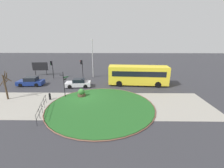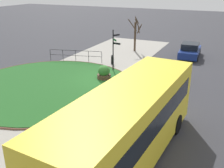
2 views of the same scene
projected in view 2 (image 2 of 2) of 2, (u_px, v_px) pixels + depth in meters
The scene contains 12 objects.
ground at pixel (99, 80), 20.63m from camera, with size 120.00×120.00×0.00m, color #333338.
sidewalk_paving at pixel (76, 76), 21.47m from camera, with size 32.00×7.71×0.02m, color #9E998E.
grass_island at pixel (49, 85), 19.48m from camera, with size 12.43×12.43×0.10m, color #235B23.
grass_kerb_ring at pixel (49, 85), 19.47m from camera, with size 12.74×12.74×0.11m, color brown.
signpost_directional at pixel (114, 48), 21.94m from camera, with size 1.09×0.77×3.56m.
bollard_foreground at pixel (112, 60), 24.36m from camera, with size 0.26×0.26×0.92m.
railing_grass_edge at pixel (76, 54), 25.16m from camera, with size 1.33×5.01×1.11m.
bus_yellow at pixel (129, 124), 10.71m from camera, with size 10.04×3.21×3.28m.
car_near_lane at pixel (190, 51), 26.72m from camera, with size 4.29×2.06×1.48m.
car_far_lane at pixel (162, 74), 20.00m from camera, with size 4.18×2.15×1.37m.
planter_near_signpost at pixel (104, 73), 20.57m from camera, with size 1.07×1.07×1.16m.
street_tree_bare at pixel (136, 34), 28.55m from camera, with size 1.50×1.49×3.82m.
Camera 2 is at (17.09, 9.13, 7.15)m, focal length 42.13 mm.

